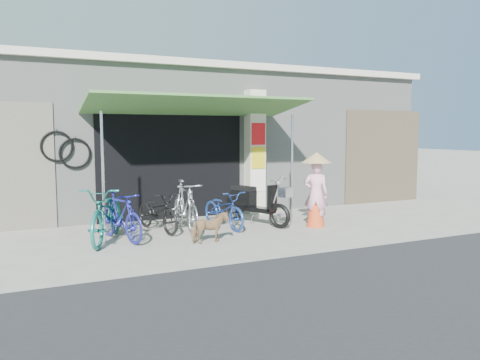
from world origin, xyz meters
name	(u,v)px	position (x,y,z in m)	size (l,w,h in m)	color
ground	(271,236)	(0.00, 0.00, 0.00)	(80.00, 80.00, 0.00)	#9E998E
road_strip	(474,321)	(0.00, -4.50, 0.01)	(80.00, 6.00, 0.01)	#2C2C2F
bicycle_shop	(187,138)	(0.00, 5.09, 1.83)	(12.30, 5.30, 3.66)	gray
shop_pillar	(254,152)	(0.85, 2.45, 1.50)	(0.42, 0.44, 3.00)	beige
awning	(197,107)	(-0.90, 1.63, 2.51)	(4.60, 1.88, 2.72)	#3C6D31
neighbour_right	(383,157)	(5.00, 2.59, 1.30)	(2.60, 0.06, 2.60)	brown
bike_teal	(108,214)	(-2.93, 0.85, 0.51)	(0.68, 1.95, 1.03)	#197065
bike_blue	(120,216)	(-2.71, 0.82, 0.46)	(0.44, 1.54, 0.93)	navy
bike_black	(158,212)	(-1.88, 1.31, 0.41)	(0.54, 1.54, 0.81)	black
bike_silver	(185,206)	(-1.38, 1.06, 0.52)	(0.49, 1.73, 1.04)	#B1B2B6
bike_navy	(224,209)	(-0.53, 1.08, 0.40)	(0.53, 1.51, 0.79)	navy
street_dog	(210,228)	(-1.28, -0.06, 0.28)	(0.30, 0.67, 0.56)	#997B51
moped	(254,203)	(0.22, 1.17, 0.47)	(0.89, 1.72, 1.03)	black
nun	(316,189)	(1.30, 0.41, 0.79)	(0.64, 0.64, 1.57)	#F1A2BD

